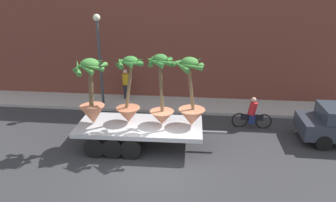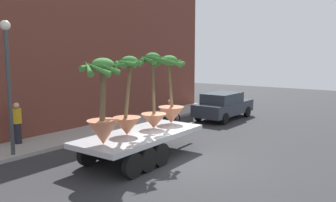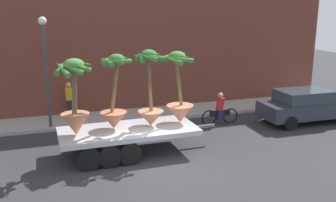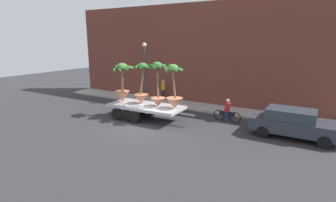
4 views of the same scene
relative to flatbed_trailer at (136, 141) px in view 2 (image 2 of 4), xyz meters
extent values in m
plane|color=#2D2D30|center=(1.00, -1.47, -0.74)|extent=(60.00, 60.00, 0.00)
cube|color=#A39E99|center=(1.00, 4.63, -0.67)|extent=(24.00, 2.20, 0.15)
cube|color=brown|center=(1.00, 6.33, 3.29)|extent=(24.00, 1.20, 8.07)
cube|color=#B7BABF|center=(0.26, 0.01, 0.15)|extent=(5.11, 2.31, 0.18)
cylinder|color=black|center=(-1.38, 0.99, -0.34)|extent=(0.80, 0.24, 0.80)
cylinder|color=black|center=(-1.34, -1.05, -0.34)|extent=(0.80, 0.24, 0.80)
cylinder|color=black|center=(-0.68, 1.01, -0.34)|extent=(0.80, 0.24, 0.80)
cylinder|color=black|center=(-0.63, -1.03, -0.34)|extent=(0.80, 0.24, 0.80)
cylinder|color=black|center=(0.03, 1.02, -0.34)|extent=(0.80, 0.24, 0.80)
cylinder|color=black|center=(0.08, -1.02, -0.34)|extent=(0.80, 0.24, 0.80)
cube|color=slate|center=(3.29, 0.07, 0.00)|extent=(1.00, 0.12, 0.10)
cone|color=#C17251|center=(1.16, 0.13, 0.52)|extent=(0.98, 0.98, 0.57)
cylinder|color=brown|center=(1.13, 0.13, 1.88)|extent=(0.21, 0.13, 2.15)
ellipsoid|color=#387A33|center=(1.10, 0.13, 2.95)|extent=(0.57, 0.57, 0.35)
cone|color=#387A33|center=(1.44, 0.12, 2.91)|extent=(0.24, 0.70, 0.31)
cone|color=#387A33|center=(1.28, 0.41, 2.88)|extent=(0.69, 0.53, 0.40)
cone|color=#387A33|center=(0.96, 0.44, 2.90)|extent=(0.73, 0.48, 0.37)
cone|color=#387A33|center=(0.78, 0.13, 2.88)|extent=(0.22, 0.69, 0.42)
cone|color=#387A33|center=(0.94, -0.21, 2.89)|extent=(0.80, 0.53, 0.40)
cone|color=#387A33|center=(1.24, -0.19, 2.89)|extent=(0.75, 0.47, 0.38)
cone|color=#C17251|center=(2.36, 0.18, 0.58)|extent=(1.06, 1.06, 0.68)
cylinder|color=brown|center=(2.28, 0.18, 1.87)|extent=(0.36, 0.13, 1.90)
ellipsoid|color=#428438|center=(2.21, 0.18, 2.82)|extent=(0.66, 0.66, 0.41)
cone|color=#428438|center=(2.60, 0.11, 2.76)|extent=(0.35, 0.84, 0.42)
cone|color=#428438|center=(2.28, 0.64, 2.75)|extent=(0.97, 0.33, 0.49)
cone|color=#428438|center=(1.90, 0.52, 2.79)|extent=(0.82, 0.79, 0.34)
cone|color=#428438|center=(1.88, -0.14, 2.76)|extent=(0.79, 0.81, 0.44)
cone|color=#428438|center=(2.30, -0.24, 2.77)|extent=(0.89, 0.37, 0.38)
cone|color=#C17251|center=(-1.64, -0.09, 0.62)|extent=(1.00, 1.00, 0.77)
cylinder|color=brown|center=(-1.61, -0.09, 1.87)|extent=(0.28, 0.18, 1.72)
ellipsoid|color=#428438|center=(-1.58, -0.09, 2.72)|extent=(0.70, 0.70, 0.44)
cone|color=#428438|center=(-1.09, -0.03, 2.69)|extent=(0.31, 1.03, 0.38)
cone|color=#428438|center=(-1.39, 0.23, 2.68)|extent=(0.75, 0.55, 0.35)
cone|color=#428438|center=(-1.62, 0.38, 2.69)|extent=(0.97, 0.29, 0.35)
cone|color=#428438|center=(-1.96, 0.14, 2.64)|extent=(0.62, 0.87, 0.54)
cone|color=#428438|center=(-1.98, -0.27, 2.64)|extent=(0.55, 0.89, 0.55)
cone|color=#428438|center=(-1.65, -0.44, 2.64)|extent=(0.76, 0.35, 0.48)
cone|color=#428438|center=(-1.30, -0.32, 2.65)|extent=(0.64, 0.70, 0.44)
cone|color=#B26647|center=(-0.25, 0.21, 0.55)|extent=(0.98, 0.98, 0.63)
cylinder|color=brown|center=(-0.16, 0.21, 1.84)|extent=(0.43, 0.13, 1.95)
ellipsoid|color=#387A33|center=(-0.06, 0.21, 2.82)|extent=(0.58, 0.58, 0.36)
cone|color=#387A33|center=(0.25, 0.24, 2.76)|extent=(0.25, 0.68, 0.38)
cone|color=#387A33|center=(0.13, 0.54, 2.78)|extent=(0.77, 0.57, 0.35)
cone|color=#387A33|center=(-0.22, 0.56, 2.78)|extent=(0.80, 0.50, 0.34)
cone|color=#387A33|center=(-0.38, 0.36, 2.76)|extent=(0.48, 0.74, 0.39)
cone|color=#387A33|center=(-0.44, 0.08, 2.77)|extent=(0.47, 0.84, 0.37)
cone|color=#387A33|center=(-0.18, -0.05, 2.78)|extent=(0.64, 0.43, 0.30)
cone|color=#387A33|center=(0.15, -0.05, 2.78)|extent=(0.67, 0.60, 0.32)
torus|color=black|center=(5.66, 2.26, -0.40)|extent=(0.74, 0.08, 0.74)
torus|color=black|center=(4.56, 2.29, -0.40)|extent=(0.74, 0.08, 0.74)
cube|color=black|center=(5.11, 2.28, -0.22)|extent=(1.04, 0.08, 0.28)
cylinder|color=red|center=(5.11, 2.28, 0.23)|extent=(0.45, 0.35, 0.65)
sphere|color=tan|center=(5.11, 2.28, 0.65)|extent=(0.24, 0.24, 0.24)
cube|color=navy|center=(5.11, 2.28, -0.30)|extent=(0.29, 0.25, 0.44)
cube|color=#2D333D|center=(9.18, 1.26, -0.07)|extent=(4.51, 1.86, 0.70)
cube|color=#2D3842|center=(8.95, 1.26, 0.56)|extent=(2.49, 1.65, 0.56)
cylinder|color=black|center=(10.65, 2.09, -0.42)|extent=(0.64, 0.21, 0.64)
cylinder|color=black|center=(10.62, 0.39, -0.42)|extent=(0.64, 0.21, 0.64)
cylinder|color=black|center=(7.73, 2.13, -0.42)|extent=(0.64, 0.21, 0.64)
cylinder|color=black|center=(7.71, 0.43, -0.42)|extent=(0.64, 0.21, 0.64)
cylinder|color=black|center=(-1.54, 5.16, -0.17)|extent=(0.28, 0.28, 0.85)
cylinder|color=gold|center=(-1.54, 5.16, 0.57)|extent=(0.36, 0.36, 0.62)
sphere|color=tan|center=(-1.54, 5.16, 1.00)|extent=(0.24, 0.24, 0.24)
cylinder|color=#383D42|center=(-2.49, 3.83, 1.66)|extent=(0.14, 0.14, 4.50)
sphere|color=#EAEACC|center=(-2.49, 3.83, 4.06)|extent=(0.36, 0.36, 0.36)
camera|label=1|loc=(2.59, -11.15, 5.56)|focal=32.82mm
camera|label=2|loc=(-8.67, -7.85, 3.01)|focal=35.84mm
camera|label=3|loc=(-2.44, -12.95, 4.62)|focal=39.83mm
camera|label=4|loc=(10.17, -13.88, 4.48)|focal=28.17mm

